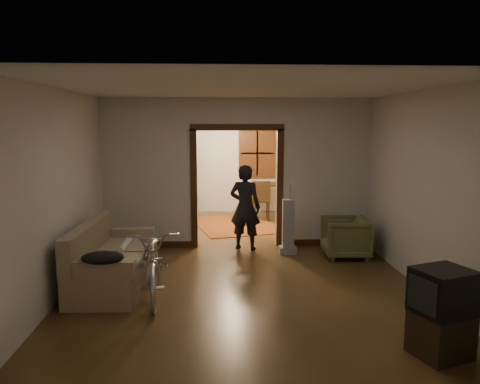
{
  "coord_description": "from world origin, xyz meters",
  "views": [
    {
      "loc": [
        -0.42,
        -8.0,
        2.35
      ],
      "look_at": [
        0.0,
        -0.3,
        1.2
      ],
      "focal_mm": 35.0,
      "sensor_mm": 36.0,
      "label": 1
    }
  ],
  "objects": [
    {
      "name": "bicycle",
      "position": [
        -1.26,
        -1.79,
        0.49
      ],
      "size": [
        0.9,
        1.94,
        0.98
      ],
      "primitive_type": "imported",
      "rotation": [
        0.0,
        0.0,
        0.14
      ],
      "color": "silver",
      "rests_on": "floor"
    },
    {
      "name": "wall_right",
      "position": [
        2.5,
        0.0,
        1.4
      ],
      "size": [
        0.02,
        8.5,
        2.8
      ],
      "primitive_type": "cube",
      "color": "beige",
      "rests_on": "floor"
    },
    {
      "name": "locker",
      "position": [
        -1.36,
        3.69,
        0.86
      ],
      "size": [
        0.87,
        0.5,
        1.71
      ],
      "primitive_type": "cube",
      "rotation": [
        0.0,
        0.0,
        0.03
      ],
      "color": "#243721",
      "rests_on": "floor"
    },
    {
      "name": "rolled_paper",
      "position": [
        -1.78,
        -1.06,
        0.53
      ],
      "size": [
        0.1,
        0.77,
        0.1
      ],
      "primitive_type": "cylinder",
      "rotation": [
        1.57,
        0.0,
        0.0
      ],
      "color": "beige",
      "rests_on": "sofa"
    },
    {
      "name": "oriental_rug",
      "position": [
        0.04,
        2.55,
        0.01
      ],
      "size": [
        2.21,
        2.59,
        0.02
      ],
      "primitive_type": "cube",
      "rotation": [
        0.0,
        0.0,
        0.26
      ],
      "color": "#62280F",
      "rests_on": "floor"
    },
    {
      "name": "vacuum",
      "position": [
        0.89,
        0.16,
        0.5
      ],
      "size": [
        0.31,
        0.25,
        0.99
      ],
      "primitive_type": "cube",
      "rotation": [
        0.0,
        0.0,
        0.03
      ],
      "color": "gray",
      "rests_on": "floor"
    },
    {
      "name": "jacket",
      "position": [
        -1.83,
        -2.27,
        0.68
      ],
      "size": [
        0.52,
        0.39,
        0.15
      ],
      "primitive_type": "ellipsoid",
      "color": "black",
      "rests_on": "sofa"
    },
    {
      "name": "person",
      "position": [
        0.14,
        0.49,
        0.8
      ],
      "size": [
        0.67,
        0.55,
        1.59
      ],
      "primitive_type": "imported",
      "rotation": [
        0.0,
        0.0,
        2.8
      ],
      "color": "black",
      "rests_on": "floor"
    },
    {
      "name": "wall_left",
      "position": [
        -2.5,
        0.0,
        1.4
      ],
      "size": [
        0.02,
        8.5,
        2.8
      ],
      "primitive_type": "cube",
      "color": "beige",
      "rests_on": "floor"
    },
    {
      "name": "partition_wall",
      "position": [
        0.0,
        0.75,
        1.4
      ],
      "size": [
        5.0,
        0.14,
        2.8
      ],
      "primitive_type": "cube",
      "color": "beige",
      "rests_on": "floor"
    },
    {
      "name": "desk",
      "position": [
        1.07,
        3.76,
        0.4
      ],
      "size": [
        1.19,
        0.83,
        0.8
      ],
      "primitive_type": "cube",
      "rotation": [
        0.0,
        0.0,
        -0.22
      ],
      "color": "black",
      "rests_on": "floor"
    },
    {
      "name": "wall_back",
      "position": [
        0.0,
        4.25,
        1.4
      ],
      "size": [
        5.0,
        0.02,
        2.8
      ],
      "primitive_type": "cube",
      "color": "beige",
      "rests_on": "floor"
    },
    {
      "name": "crt_tv",
      "position": [
        1.85,
        -3.65,
        0.68
      ],
      "size": [
        0.65,
        0.62,
        0.45
      ],
      "primitive_type": "cube",
      "rotation": [
        0.0,
        0.0,
        0.34
      ],
      "color": "black",
      "rests_on": "tv_stand"
    },
    {
      "name": "globe",
      "position": [
        -1.36,
        3.69,
        1.94
      ],
      "size": [
        0.26,
        0.26,
        0.26
      ],
      "primitive_type": "sphere",
      "color": "#1E5972",
      "rests_on": "locker"
    },
    {
      "name": "desk_chair",
      "position": [
        0.68,
        3.11,
        0.49
      ],
      "size": [
        0.49,
        0.49,
        0.98
      ],
      "primitive_type": "cube",
      "rotation": [
        0.0,
        0.0,
        -0.14
      ],
      "color": "black",
      "rests_on": "floor"
    },
    {
      "name": "armchair",
      "position": [
        1.86,
        -0.11,
        0.35
      ],
      "size": [
        0.81,
        0.79,
        0.71
      ],
      "primitive_type": "imported",
      "rotation": [
        0.0,
        0.0,
        -1.62
      ],
      "color": "brown",
      "rests_on": "floor"
    },
    {
      "name": "sofa",
      "position": [
        -1.88,
        -1.36,
        0.46
      ],
      "size": [
        0.99,
        2.04,
        0.92
      ],
      "primitive_type": "cube",
      "rotation": [
        0.0,
        0.0,
        -0.04
      ],
      "color": "#7A6E51",
      "rests_on": "floor"
    },
    {
      "name": "tv_stand",
      "position": [
        1.85,
        -3.65,
        0.23
      ],
      "size": [
        0.63,
        0.61,
        0.46
      ],
      "primitive_type": "cube",
      "rotation": [
        0.0,
        0.0,
        0.34
      ],
      "color": "black",
      "rests_on": "floor"
    },
    {
      "name": "door_casing",
      "position": [
        0.0,
        0.75,
        1.1
      ],
      "size": [
        1.74,
        0.2,
        2.32
      ],
      "primitive_type": "cube",
      "color": "#371D0C",
      "rests_on": "floor"
    },
    {
      "name": "floor",
      "position": [
        0.0,
        0.0,
        0.0
      ],
      "size": [
        5.0,
        8.5,
        0.01
      ],
      "primitive_type": "cube",
      "color": "#372611",
      "rests_on": "ground"
    },
    {
      "name": "ceiling",
      "position": [
        0.0,
        0.0,
        2.8
      ],
      "size": [
        5.0,
        8.5,
        0.01
      ],
      "primitive_type": "cube",
      "color": "white",
      "rests_on": "floor"
    },
    {
      "name": "chandelier",
      "position": [
        0.0,
        2.5,
        2.35
      ],
      "size": [
        0.24,
        0.24,
        0.24
      ],
      "primitive_type": "sphere",
      "color": "#FFE0A5",
      "rests_on": "ceiling"
    },
    {
      "name": "far_window",
      "position": [
        0.7,
        4.21,
        1.55
      ],
      "size": [
        0.98,
        0.06,
        1.28
      ],
      "primitive_type": "cube",
      "color": "black",
      "rests_on": "wall_back"
    },
    {
      "name": "light_switch",
      "position": [
        1.05,
        0.68,
        1.25
      ],
      "size": [
        0.08,
        0.01,
        0.12
      ],
      "primitive_type": "cube",
      "color": "silver",
      "rests_on": "partition_wall"
    }
  ]
}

